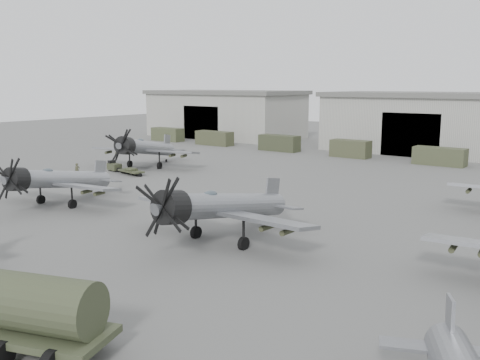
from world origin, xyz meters
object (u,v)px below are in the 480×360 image
at_px(fuel_tanker, 7,305).
at_px(tug_trailer, 121,168).
at_px(aircraft_far_0, 143,148).
at_px(ground_crew, 77,170).
at_px(aircraft_mid_1, 54,180).
at_px(aircraft_mid_2, 217,207).

xyz_separation_m(fuel_tanker, tug_trailer, (-28.71, 29.49, -1.28)).
relative_size(aircraft_far_0, tug_trailer, 2.16).
relative_size(aircraft_far_0, ground_crew, 8.71).
distance_m(aircraft_mid_1, aircraft_far_0, 20.45).
bearing_deg(aircraft_far_0, ground_crew, -112.87).
bearing_deg(ground_crew, aircraft_far_0, 9.38).
distance_m(fuel_tanker, tug_trailer, 41.18).
bearing_deg(aircraft_mid_2, fuel_tanker, -79.59).
height_order(aircraft_mid_1, aircraft_mid_2, aircraft_mid_2).
bearing_deg(ground_crew, aircraft_mid_2, -94.28).
distance_m(tug_trailer, ground_crew, 5.10).
distance_m(fuel_tanker, ground_crew, 38.61).
distance_m(aircraft_mid_1, fuel_tanker, 24.78).
bearing_deg(fuel_tanker, aircraft_mid_2, 79.38).
distance_m(aircraft_mid_2, aircraft_far_0, 32.23).
xyz_separation_m(aircraft_mid_2, fuel_tanker, (2.39, -15.05, -0.63)).
distance_m(aircraft_mid_2, ground_crew, 29.05).
bearing_deg(aircraft_far_0, aircraft_mid_2, -51.87).
distance_m(aircraft_mid_1, tug_trailer, 17.12).
bearing_deg(aircraft_mid_2, aircraft_far_0, 147.00).
bearing_deg(fuel_tanker, ground_crew, 120.92).
xyz_separation_m(aircraft_far_0, ground_crew, (-0.82, -8.74, -1.67)).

